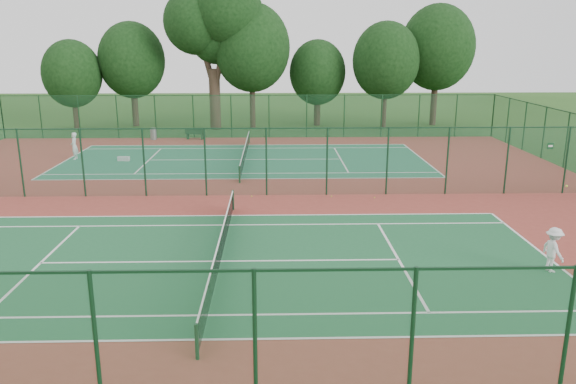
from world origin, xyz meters
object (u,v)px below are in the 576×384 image
(bench, at_px, (195,133))
(big_tree, at_px, (214,21))
(trash_bin, at_px, (153,134))
(kit_bag, at_px, (124,159))
(player_far, at_px, (74,146))
(player_near, at_px, (553,250))

(bench, height_order, big_tree, big_tree)
(trash_bin, height_order, kit_bag, trash_bin)
(player_far, xyz_separation_m, trash_bin, (3.61, 7.82, -0.45))
(player_near, bearing_deg, trash_bin, 25.08)
(player_near, relative_size, kit_bag, 2.04)
(player_near, relative_size, trash_bin, 1.69)
(kit_bag, bearing_deg, player_far, 175.92)
(big_tree, bearing_deg, player_near, -66.23)
(player_near, bearing_deg, player_far, 39.42)
(player_far, height_order, big_tree, big_tree)
(player_far, xyz_separation_m, big_tree, (8.16, 13.60, 8.45))
(player_far, bearing_deg, kit_bag, 75.48)
(bench, height_order, kit_bag, bench)
(player_far, xyz_separation_m, kit_bag, (3.36, -0.61, -0.76))
(player_near, relative_size, bench, 1.00)
(bench, bearing_deg, trash_bin, -170.50)
(bench, bearing_deg, player_near, -50.07)
(player_far, xyz_separation_m, bench, (6.92, 7.80, -0.43))
(player_far, bearing_deg, big_tree, 144.81)
(trash_bin, relative_size, bench, 0.59)
(kit_bag, distance_m, big_tree, 17.60)
(trash_bin, bearing_deg, player_near, -55.04)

